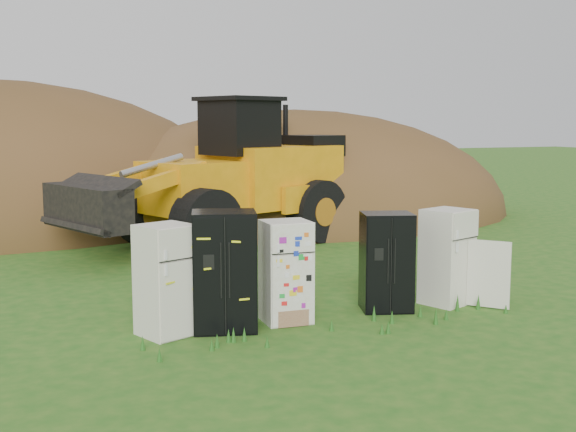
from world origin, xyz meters
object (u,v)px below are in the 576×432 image
fridge_black_right (386,262)px  fridge_sticker (286,272)px  fridge_black_side (224,271)px  wheel_loader (210,173)px  fridge_leftmost (166,280)px  fridge_open_door (447,257)px

fridge_black_right → fridge_sticker: bearing=-161.3°
fridge_black_side → fridge_sticker: (1.04, 0.05, -0.10)m
fridge_black_side → wheel_loader: (1.85, 7.08, 0.98)m
fridge_sticker → fridge_leftmost: bearing=-177.8°
fridge_sticker → wheel_loader: bearing=86.4°
fridge_sticker → fridge_black_right: size_ratio=0.98×
wheel_loader → fridge_black_side: bearing=-125.6°
fridge_leftmost → fridge_black_side: fridge_black_side is taller
fridge_sticker → fridge_black_right: fridge_black_right is taller
fridge_black_right → fridge_black_side: bearing=-160.6°
fridge_sticker → wheel_loader: size_ratio=0.21×
fridge_black_right → fridge_open_door: 1.20m
fridge_sticker → fridge_open_door: fridge_open_door is taller
fridge_black_right → fridge_leftmost: bearing=-162.1°
fridge_leftmost → fridge_black_right: (3.78, 0.00, -0.01)m
fridge_black_side → fridge_sticker: 1.04m
fridge_black_right → wheel_loader: 7.17m
fridge_sticker → wheel_loader: 7.17m
fridge_open_door → wheel_loader: wheel_loader is taller
fridge_open_door → fridge_black_side: bearing=160.4°
wheel_loader → fridge_leftmost: bearing=-132.3°
fridge_sticker → fridge_open_door: 3.04m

